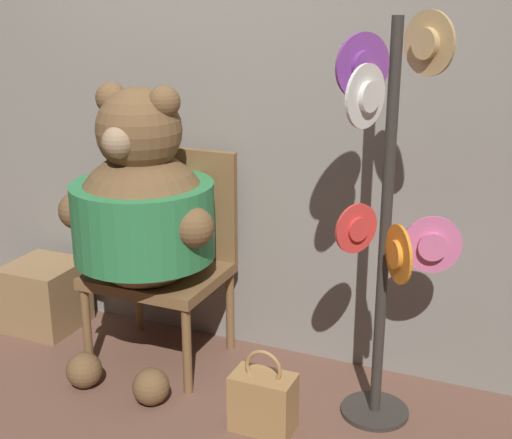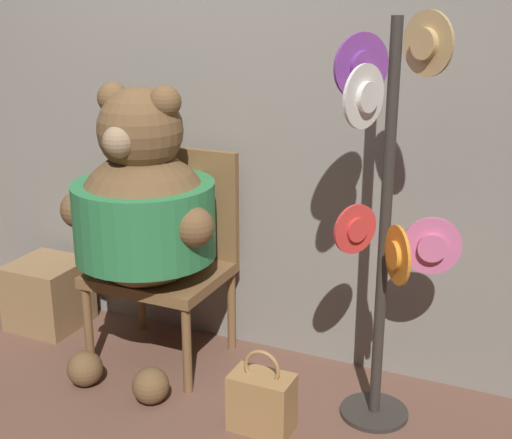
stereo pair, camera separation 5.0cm
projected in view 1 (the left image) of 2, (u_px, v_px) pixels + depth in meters
The scene contains 7 objects.
ground_plane at pixel (152, 403), 3.03m from camera, with size 14.00×14.00×0.00m, color brown.
wall_back at pixel (221, 85), 3.26m from camera, with size 8.00×0.10×2.52m.
chair at pixel (168, 250), 3.31m from camera, with size 0.58×0.49×0.98m.
teddy_bear at pixel (142, 212), 3.10m from camera, with size 0.75×0.67×1.31m.
hat_display_rack at pixel (389, 215), 2.63m from camera, with size 0.44×0.41×1.62m.
handbag_on_ground at pixel (263, 401), 2.82m from camera, with size 0.25×0.15×0.35m.
wooden_crate at pixel (45, 295), 3.67m from camera, with size 0.34×0.34×0.34m.
Camera 1 is at (1.45, -2.24, 1.69)m, focal length 50.00 mm.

